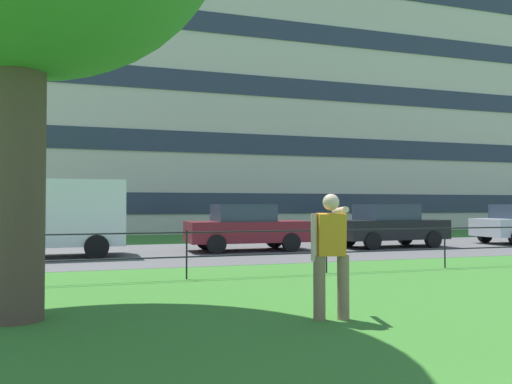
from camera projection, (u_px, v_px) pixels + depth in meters
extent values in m
cube|color=#565454|center=(251.00, 251.00, 16.88)|extent=(80.00, 7.55, 0.01)
cylinder|color=black|center=(19.00, 259.00, 9.53)|extent=(0.04, 0.04, 1.00)
cylinder|color=black|center=(187.00, 255.00, 10.48)|extent=(0.04, 0.04, 1.00)
cylinder|color=black|center=(326.00, 250.00, 11.43)|extent=(0.04, 0.04, 1.00)
cylinder|color=black|center=(445.00, 247.00, 12.37)|extent=(0.04, 0.04, 1.00)
cylinder|color=black|center=(326.00, 253.00, 11.43)|extent=(31.33, 0.03, 0.03)
cylinder|color=black|center=(326.00, 230.00, 11.44)|extent=(31.33, 0.03, 0.03)
cylinder|color=brown|center=(18.00, 165.00, 6.75)|extent=(0.70, 0.70, 4.08)
cylinder|color=#846B4C|center=(319.00, 288.00, 6.75)|extent=(0.16, 0.16, 0.85)
cylinder|color=#846B4C|center=(343.00, 287.00, 6.78)|extent=(0.16, 0.16, 0.85)
cube|color=orange|center=(331.00, 234.00, 6.78)|extent=(0.41, 0.33, 0.57)
sphere|color=beige|center=(331.00, 202.00, 6.79)|extent=(0.22, 0.22, 0.22)
cylinder|color=beige|center=(340.00, 211.00, 7.11)|extent=(0.22, 0.63, 0.12)
cylinder|color=beige|center=(314.00, 237.00, 6.76)|extent=(0.09, 0.09, 0.62)
cube|color=white|center=(34.00, 213.00, 14.75)|extent=(5.05, 2.10, 1.90)
cube|color=#283342|center=(106.00, 201.00, 15.42)|extent=(0.17, 1.67, 0.76)
cylinder|color=black|center=(94.00, 242.00, 16.17)|extent=(0.69, 0.26, 0.68)
cylinder|color=black|center=(97.00, 247.00, 14.41)|extent=(0.69, 0.26, 0.68)
cube|color=maroon|center=(247.00, 231.00, 17.01)|extent=(4.01, 1.71, 0.68)
cube|color=#2D3847|center=(243.00, 213.00, 16.98)|extent=(1.91, 1.53, 0.56)
cylinder|color=black|center=(274.00, 239.00, 18.15)|extent=(0.60, 0.20, 0.60)
cylinder|color=black|center=(291.00, 243.00, 16.61)|extent=(0.60, 0.20, 0.60)
cylinder|color=black|center=(205.00, 241.00, 17.39)|extent=(0.60, 0.20, 0.60)
cylinder|color=black|center=(216.00, 244.00, 15.85)|extent=(0.60, 0.20, 0.60)
cube|color=black|center=(390.00, 229.00, 18.46)|extent=(4.06, 1.86, 0.68)
cube|color=#2D3847|center=(386.00, 212.00, 18.42)|extent=(1.96, 1.59, 0.56)
cylinder|color=black|center=(405.00, 237.00, 19.63)|extent=(0.61, 0.22, 0.60)
cylinder|color=black|center=(433.00, 239.00, 18.11)|extent=(0.61, 0.22, 0.60)
cylinder|color=black|center=(348.00, 238.00, 18.79)|extent=(0.61, 0.22, 0.60)
cylinder|color=black|center=(372.00, 241.00, 17.27)|extent=(0.61, 0.22, 0.60)
cylinder|color=black|center=(485.00, 235.00, 20.69)|extent=(0.60, 0.20, 0.60)
cube|color=beige|center=(280.00, 111.00, 35.35)|extent=(36.89, 13.06, 16.05)
cube|color=#283342|center=(321.00, 203.00, 28.93)|extent=(30.99, 0.06, 1.10)
cube|color=#283342|center=(321.00, 147.00, 29.01)|extent=(30.99, 0.06, 1.10)
cube|color=#283342|center=(320.00, 90.00, 29.09)|extent=(30.99, 0.06, 1.10)
cube|color=#283342|center=(320.00, 34.00, 29.18)|extent=(30.99, 0.06, 1.10)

